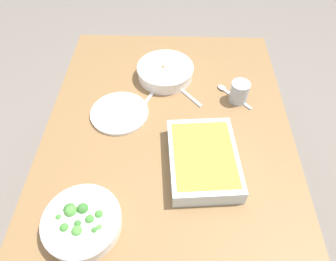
% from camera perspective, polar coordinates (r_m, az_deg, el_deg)
% --- Properties ---
extents(ground_plane, '(6.00, 6.00, 0.00)m').
position_cam_1_polar(ground_plane, '(1.75, 0.00, -15.69)').
color(ground_plane, slate).
extents(dining_table, '(1.20, 0.90, 0.74)m').
position_cam_1_polar(dining_table, '(1.18, 0.00, -2.79)').
color(dining_table, olive).
rests_on(dining_table, ground_plane).
extents(stew_bowl, '(0.24, 0.24, 0.06)m').
position_cam_1_polar(stew_bowl, '(1.30, -0.54, 11.08)').
color(stew_bowl, white).
rests_on(stew_bowl, dining_table).
extents(broccoli_bowl, '(0.22, 0.22, 0.07)m').
position_cam_1_polar(broccoli_bowl, '(0.93, -15.79, -16.10)').
color(broccoli_bowl, white).
rests_on(broccoli_bowl, dining_table).
extents(baking_dish, '(0.32, 0.25, 0.06)m').
position_cam_1_polar(baking_dish, '(1.00, 6.60, -5.24)').
color(baking_dish, silver).
rests_on(baking_dish, dining_table).
extents(drink_cup, '(0.07, 0.07, 0.08)m').
position_cam_1_polar(drink_cup, '(1.22, 13.16, 6.89)').
color(drink_cup, '#B2BCC6').
rests_on(drink_cup, dining_table).
extents(side_plate, '(0.22, 0.22, 0.01)m').
position_cam_1_polar(side_plate, '(1.18, -9.06, 3.28)').
color(side_plate, silver).
rests_on(side_plate, dining_table).
extents(spoon_by_stew, '(0.15, 0.13, 0.01)m').
position_cam_1_polar(spoon_by_stew, '(1.25, 2.72, 7.50)').
color(spoon_by_stew, silver).
rests_on(spoon_by_stew, dining_table).
extents(spoon_by_broccoli, '(0.14, 0.13, 0.01)m').
position_cam_1_polar(spoon_by_broccoli, '(0.96, -13.31, -15.16)').
color(spoon_by_broccoli, silver).
rests_on(spoon_by_broccoli, dining_table).
extents(spoon_spare, '(0.14, 0.13, 0.01)m').
position_cam_1_polar(spoon_spare, '(1.26, 11.42, 6.83)').
color(spoon_spare, silver).
rests_on(spoon_spare, dining_table).
extents(fork_on_table, '(0.17, 0.09, 0.01)m').
position_cam_1_polar(fork_on_table, '(1.20, -4.38, 5.00)').
color(fork_on_table, silver).
rests_on(fork_on_table, dining_table).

